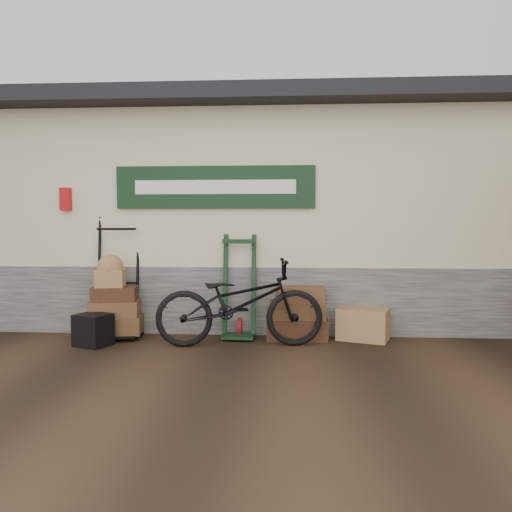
% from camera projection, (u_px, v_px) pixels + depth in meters
% --- Properties ---
extents(ground, '(80.00, 80.00, 0.00)m').
position_uv_depth(ground, '(230.00, 354.00, 5.63)').
color(ground, black).
rests_on(ground, ground).
extents(station_building, '(14.40, 4.10, 3.20)m').
position_uv_depth(station_building, '(248.00, 215.00, 8.26)').
color(station_building, '#4C4C47').
rests_on(station_building, ground).
extents(porter_trolley, '(0.88, 0.72, 1.61)m').
position_uv_depth(porter_trolley, '(117.00, 275.00, 6.52)').
color(porter_trolley, black).
rests_on(porter_trolley, ground).
extents(green_barrow, '(0.49, 0.41, 1.33)m').
position_uv_depth(green_barrow, '(239.00, 286.00, 6.44)').
color(green_barrow, black).
rests_on(green_barrow, ground).
extents(suitcase_stack, '(0.77, 0.49, 0.68)m').
position_uv_depth(suitcase_stack, '(297.00, 312.00, 6.41)').
color(suitcase_stack, '#321F10').
rests_on(suitcase_stack, ground).
extents(wicker_hamper, '(0.72, 0.59, 0.40)m').
position_uv_depth(wicker_hamper, '(363.00, 324.00, 6.33)').
color(wicker_hamper, '#98693D').
rests_on(wicker_hamper, ground).
extents(black_trunk, '(0.48, 0.45, 0.39)m').
position_uv_depth(black_trunk, '(93.00, 330.00, 6.02)').
color(black_trunk, black).
rests_on(black_trunk, ground).
extents(bicycle, '(0.92, 2.08, 1.17)m').
position_uv_depth(bicycle, '(239.00, 298.00, 5.98)').
color(bicycle, black).
rests_on(bicycle, ground).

